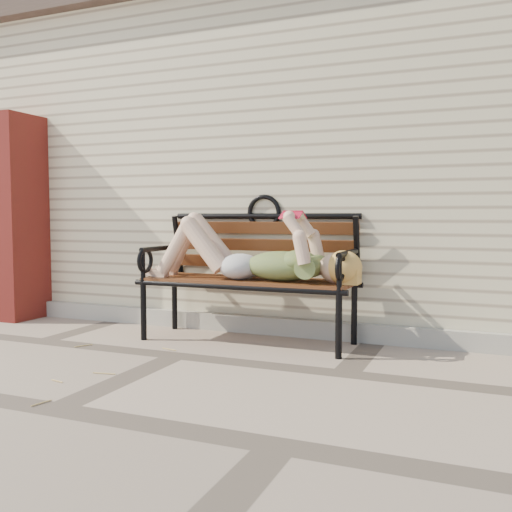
% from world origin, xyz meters
% --- Properties ---
extents(ground, '(80.00, 80.00, 0.00)m').
position_xyz_m(ground, '(0.00, 0.00, 0.00)').
color(ground, gray).
rests_on(ground, ground).
extents(house_wall, '(8.00, 4.00, 3.00)m').
position_xyz_m(house_wall, '(0.00, 3.00, 1.50)').
color(house_wall, beige).
rests_on(house_wall, ground).
extents(house_roof, '(8.30, 4.30, 0.30)m').
position_xyz_m(house_roof, '(0.00, 3.00, 3.15)').
color(house_roof, '#4B3B36').
rests_on(house_roof, house_wall).
extents(foundation_strip, '(8.00, 0.10, 0.15)m').
position_xyz_m(foundation_strip, '(0.00, 0.97, 0.07)').
color(foundation_strip, '#9E9B8F').
rests_on(foundation_strip, ground).
extents(brick_pillar, '(0.50, 0.50, 2.00)m').
position_xyz_m(brick_pillar, '(-2.30, 0.75, 1.00)').
color(brick_pillar, maroon).
rests_on(brick_pillar, ground).
extents(garden_bench, '(1.86, 0.74, 1.20)m').
position_xyz_m(garden_bench, '(0.30, 0.73, 0.67)').
color(garden_bench, black).
rests_on(garden_bench, ground).
extents(reading_woman, '(1.75, 0.40, 0.55)m').
position_xyz_m(reading_woman, '(0.31, 0.58, 0.71)').
color(reading_woman, '#092B41').
rests_on(reading_woman, ground).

